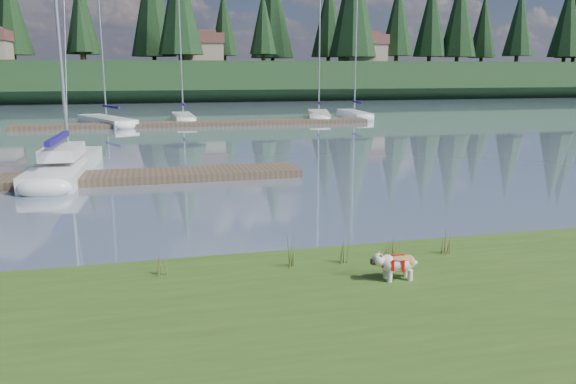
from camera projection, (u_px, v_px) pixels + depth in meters
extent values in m
plane|color=slate|center=(172.00, 126.00, 41.50)|extent=(200.00, 200.00, 0.00)
cube|color=#34531A|center=(290.00, 373.00, 7.31)|extent=(60.00, 9.00, 0.35)
cube|color=black|center=(159.00, 81.00, 81.78)|extent=(200.00, 20.00, 5.00)
cylinder|color=silver|center=(390.00, 277.00, 9.99)|extent=(0.09, 0.09, 0.19)
cylinder|color=silver|center=(386.00, 273.00, 10.17)|extent=(0.09, 0.09, 0.19)
cylinder|color=silver|center=(410.00, 275.00, 10.06)|extent=(0.09, 0.09, 0.19)
cylinder|color=silver|center=(406.00, 271.00, 10.25)|extent=(0.09, 0.09, 0.19)
ellipsoid|color=silver|center=(399.00, 263.00, 10.08)|extent=(0.65, 0.34, 0.30)
ellipsoid|color=#A0703C|center=(399.00, 258.00, 10.06)|extent=(0.46, 0.32, 0.11)
ellipsoid|color=silver|center=(378.00, 259.00, 9.98)|extent=(0.23, 0.24, 0.22)
cube|color=black|center=(373.00, 262.00, 9.97)|extent=(0.07, 0.11, 0.09)
cube|color=silver|center=(66.00, 168.00, 22.38)|extent=(2.18, 8.10, 0.70)
ellipsoid|color=silver|center=(82.00, 154.00, 26.23)|extent=(1.85, 2.26, 0.70)
cube|color=navy|center=(57.00, 138.00, 20.96)|extent=(0.36, 3.65, 0.20)
cube|color=silver|center=(62.00, 152.00, 21.79)|extent=(1.40, 2.97, 0.45)
cube|color=#4C3D2C|center=(86.00, 179.00, 20.61)|extent=(16.00, 2.00, 0.30)
cube|color=#4C3D2C|center=(199.00, 124.00, 41.94)|extent=(26.00, 2.20, 0.30)
cube|color=silver|center=(107.00, 122.00, 42.76)|extent=(4.85, 7.89, 0.70)
ellipsoid|color=silver|center=(89.00, 118.00, 45.78)|extent=(2.44, 2.66, 0.70)
cylinder|color=silver|center=(101.00, 30.00, 41.33)|extent=(0.12, 0.12, 12.27)
cube|color=navy|center=(111.00, 107.00, 41.69)|extent=(1.47, 2.93, 0.20)
cube|color=silver|center=(183.00, 119.00, 45.40)|extent=(1.61, 6.51, 0.70)
ellipsoid|color=silver|center=(180.00, 116.00, 48.45)|extent=(1.45, 1.80, 0.70)
cylinder|color=silver|center=(180.00, 46.00, 44.19)|extent=(0.12, 0.12, 10.19)
cube|color=navy|center=(184.00, 105.00, 44.32)|extent=(0.26, 2.58, 0.20)
cube|color=silver|center=(319.00, 116.00, 47.92)|extent=(3.53, 7.61, 0.70)
ellipsoid|color=silver|center=(317.00, 113.00, 51.55)|extent=(2.08, 2.37, 0.70)
cylinder|color=silver|center=(320.00, 40.00, 46.59)|extent=(0.12, 0.12, 11.41)
cube|color=navy|center=(319.00, 103.00, 46.68)|extent=(0.95, 2.91, 0.20)
cube|color=silver|center=(354.00, 115.00, 48.88)|extent=(1.86, 6.46, 0.70)
ellipsoid|color=silver|center=(344.00, 113.00, 51.95)|extent=(1.50, 1.83, 0.70)
cylinder|color=silver|center=(356.00, 50.00, 47.71)|extent=(0.12, 0.12, 9.84)
cube|color=navy|center=(358.00, 102.00, 47.79)|extent=(0.36, 2.55, 0.20)
cone|color=#475B23|center=(287.00, 251.00, 10.73)|extent=(0.03, 0.03, 0.63)
cone|color=brown|center=(293.00, 255.00, 10.70)|extent=(0.03, 0.03, 0.50)
cone|color=#475B23|center=(289.00, 248.00, 10.76)|extent=(0.03, 0.03, 0.69)
cone|color=brown|center=(294.00, 255.00, 10.75)|extent=(0.03, 0.03, 0.44)
cone|color=#475B23|center=(289.00, 253.00, 10.66)|extent=(0.03, 0.03, 0.57)
cone|color=#475B23|center=(340.00, 251.00, 10.96)|extent=(0.03, 0.03, 0.47)
cone|color=brown|center=(346.00, 254.00, 10.93)|extent=(0.03, 0.03, 0.37)
cone|color=#475B23|center=(342.00, 249.00, 11.00)|extent=(0.03, 0.03, 0.51)
cone|color=brown|center=(347.00, 255.00, 10.98)|extent=(0.03, 0.03, 0.33)
cone|color=#475B23|center=(342.00, 253.00, 10.89)|extent=(0.03, 0.03, 0.42)
cone|color=#475B23|center=(393.00, 248.00, 10.93)|extent=(0.03, 0.03, 0.61)
cone|color=brown|center=(400.00, 252.00, 10.91)|extent=(0.03, 0.03, 0.49)
cone|color=#475B23|center=(395.00, 246.00, 10.97)|extent=(0.03, 0.03, 0.67)
cone|color=brown|center=(400.00, 252.00, 10.96)|extent=(0.03, 0.03, 0.42)
cone|color=#475B23|center=(396.00, 251.00, 10.87)|extent=(0.03, 0.03, 0.55)
cone|color=#475B23|center=(158.00, 262.00, 10.28)|extent=(0.03, 0.03, 0.52)
cone|color=brown|center=(164.00, 265.00, 10.25)|extent=(0.03, 0.03, 0.42)
cone|color=#475B23|center=(161.00, 260.00, 10.31)|extent=(0.03, 0.03, 0.57)
cone|color=brown|center=(166.00, 266.00, 10.30)|extent=(0.03, 0.03, 0.36)
cone|color=#475B23|center=(159.00, 264.00, 10.21)|extent=(0.03, 0.03, 0.47)
cone|color=#475B23|center=(384.00, 249.00, 11.21)|extent=(0.03, 0.03, 0.41)
cone|color=brown|center=(390.00, 251.00, 11.18)|extent=(0.03, 0.03, 0.33)
cone|color=#475B23|center=(386.00, 247.00, 11.25)|extent=(0.03, 0.03, 0.45)
cone|color=brown|center=(391.00, 251.00, 11.23)|extent=(0.03, 0.03, 0.29)
cone|color=#475B23|center=(386.00, 251.00, 11.15)|extent=(0.03, 0.03, 0.37)
cone|color=#475B23|center=(443.00, 241.00, 11.52)|extent=(0.03, 0.03, 0.50)
cone|color=brown|center=(449.00, 244.00, 11.49)|extent=(0.03, 0.03, 0.40)
cone|color=#475B23|center=(445.00, 240.00, 11.56)|extent=(0.03, 0.03, 0.56)
cone|color=brown|center=(449.00, 245.00, 11.54)|extent=(0.03, 0.03, 0.35)
cone|color=#475B23|center=(445.00, 244.00, 11.45)|extent=(0.03, 0.03, 0.45)
cube|color=#33281C|center=(238.00, 268.00, 11.51)|extent=(60.00, 0.50, 0.14)
cylinder|color=#382619|center=(84.00, 57.00, 77.77)|extent=(0.60, 0.60, 1.80)
cone|color=black|center=(81.00, 13.00, 76.53)|extent=(4.84, 4.84, 11.00)
cylinder|color=#382619|center=(182.00, 56.00, 75.11)|extent=(0.60, 0.60, 1.80)
cone|color=black|center=(179.00, 0.00, 73.59)|extent=(6.16, 6.16, 14.00)
cylinder|color=#382619|center=(263.00, 57.00, 81.71)|extent=(0.60, 0.60, 1.80)
cone|color=black|center=(263.00, 22.00, 80.66)|extent=(3.96, 3.96, 9.00)
cylinder|color=#382619|center=(352.00, 58.00, 82.86)|extent=(0.60, 0.60, 1.80)
cone|color=black|center=(354.00, 0.00, 81.14)|extent=(7.04, 7.04, 16.00)
cylinder|color=#382619|center=(429.00, 58.00, 88.98)|extent=(0.60, 0.60, 1.80)
cone|color=black|center=(431.00, 17.00, 87.64)|extent=(5.28, 5.28, 12.00)
cylinder|color=#382619|center=(516.00, 58.00, 88.22)|extent=(0.60, 0.60, 1.80)
cone|color=black|center=(519.00, 21.00, 87.03)|extent=(4.62, 4.62, 10.50)
cylinder|color=#382619|center=(573.00, 59.00, 94.11)|extent=(0.60, 0.60, 1.80)
cube|color=gray|center=(201.00, 54.00, 80.45)|extent=(6.00, 5.00, 2.80)
cube|color=brown|center=(200.00, 38.00, 80.01)|extent=(6.30, 5.30, 1.40)
cube|color=brown|center=(200.00, 33.00, 79.84)|extent=(4.20, 3.60, 0.70)
cube|color=gray|center=(363.00, 54.00, 84.17)|extent=(6.00, 5.00, 2.80)
cube|color=brown|center=(363.00, 40.00, 83.72)|extent=(6.30, 5.30, 1.40)
cube|color=brown|center=(363.00, 34.00, 83.55)|extent=(4.20, 3.60, 0.70)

